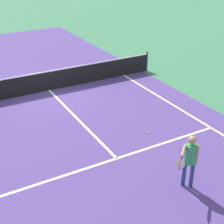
{
  "coord_description": "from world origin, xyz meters",
  "views": [
    {
      "loc": [
        -4.49,
        -14.12,
        6.25
      ],
      "look_at": [
        0.53,
        -5.14,
        1.0
      ],
      "focal_mm": 53.5,
      "sensor_mm": 36.0,
      "label": 1
    }
  ],
  "objects": [
    {
      "name": "ground_plane",
      "position": [
        0.0,
        0.0,
        0.0
      ],
      "size": [
        60.0,
        60.0,
        0.0
      ],
      "primitive_type": "plane",
      "color": "#38724C"
    },
    {
      "name": "court_surface_inbounds",
      "position": [
        0.0,
        0.0,
        0.0
      ],
      "size": [
        10.62,
        24.4,
        0.0
      ],
      "primitive_type": "cube",
      "color": "#4C387A",
      "rests_on": "ground_plane"
    },
    {
      "name": "line_sideline_right",
      "position": [
        4.11,
        -5.95,
        0.0
      ],
      "size": [
        0.1,
        11.89,
        0.01
      ],
      "primitive_type": "cube",
      "color": "white",
      "rests_on": "ground_plane"
    },
    {
      "name": "line_service_near",
      "position": [
        0.0,
        -6.4,
        0.0
      ],
      "size": [
        8.22,
        0.1,
        0.01
      ],
      "primitive_type": "cube",
      "color": "white",
      "rests_on": "ground_plane"
    },
    {
      "name": "line_center_service",
      "position": [
        0.0,
        -3.2,
        0.0
      ],
      "size": [
        0.1,
        6.4,
        0.01
      ],
      "primitive_type": "cube",
      "color": "white",
      "rests_on": "ground_plane"
    },
    {
      "name": "net",
      "position": [
        0.0,
        0.0,
        0.49
      ],
      "size": [
        11.22,
        0.09,
        1.07
      ],
      "color": "#33383D",
      "rests_on": "ground_plane"
    },
    {
      "name": "player_near",
      "position": [
        1.04,
        -8.58,
        1.04
      ],
      "size": [
        1.06,
        0.74,
        1.67
      ],
      "color": "navy",
      "rests_on": "ground_plane"
    },
    {
      "name": "tennis_ball_mid_court",
      "position": [
        1.8,
        -5.59,
        0.03
      ],
      "size": [
        0.07,
        0.07,
        0.07
      ],
      "primitive_type": "sphere",
      "color": "#CCE033",
      "rests_on": "ground_plane"
    }
  ]
}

